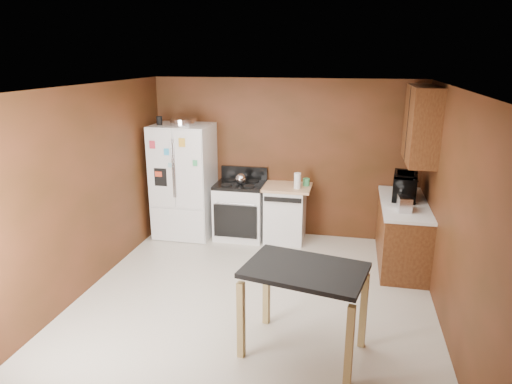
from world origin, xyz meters
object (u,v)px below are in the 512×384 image
(kettle, at_px, (241,179))
(microwave, at_px, (405,187))
(toaster, at_px, (405,204))
(island, at_px, (304,282))
(gas_range, at_px, (240,209))
(paper_towel, at_px, (297,181))
(refrigerator, at_px, (184,181))
(dishwasher, at_px, (285,213))
(pen_cup, at_px, (159,121))
(green_canister, at_px, (306,182))
(roasting_pan, at_px, (183,122))

(kettle, relative_size, microwave, 0.29)
(toaster, distance_m, island, 2.23)
(microwave, relative_size, island, 0.46)
(toaster, relative_size, gas_range, 0.24)
(microwave, bearing_deg, paper_towel, 88.70)
(refrigerator, bearing_deg, dishwasher, 2.99)
(paper_towel, relative_size, refrigerator, 0.13)
(pen_cup, xyz_separation_m, gas_range, (1.23, 0.15, -1.40))
(pen_cup, bearing_deg, green_canister, 6.63)
(green_canister, height_order, gas_range, gas_range)
(dishwasher, bearing_deg, green_canister, 16.09)
(kettle, distance_m, toaster, 2.50)
(roasting_pan, bearing_deg, green_canister, 6.08)
(kettle, relative_size, paper_towel, 0.70)
(toaster, xyz_separation_m, microwave, (0.05, 0.57, 0.06))
(paper_towel, distance_m, green_canister, 0.23)
(roasting_pan, height_order, island, roasting_pan)
(kettle, distance_m, green_canister, 1.02)
(toaster, bearing_deg, pen_cup, 165.73)
(microwave, bearing_deg, green_canister, 80.95)
(roasting_pan, relative_size, kettle, 2.42)
(microwave, distance_m, refrigerator, 3.36)
(microwave, xyz_separation_m, refrigerator, (-3.35, 0.22, -0.16))
(green_canister, xyz_separation_m, dishwasher, (-0.31, -0.09, -0.49))
(island, bearing_deg, toaster, 61.01)
(microwave, distance_m, dishwasher, 1.85)
(paper_towel, bearing_deg, island, -81.47)
(kettle, xyz_separation_m, gas_range, (-0.02, 0.05, -0.52))
(pen_cup, relative_size, toaster, 0.51)
(toaster, bearing_deg, dishwasher, 149.11)
(green_canister, height_order, dishwasher, green_canister)
(green_canister, xyz_separation_m, refrigerator, (-1.94, -0.17, -0.05))
(roasting_pan, bearing_deg, dishwasher, 4.08)
(roasting_pan, bearing_deg, island, -50.98)
(gas_range, bearing_deg, kettle, -66.98)
(roasting_pan, height_order, green_canister, roasting_pan)
(paper_towel, relative_size, green_canister, 2.10)
(paper_towel, bearing_deg, refrigerator, 179.66)
(roasting_pan, height_order, kettle, roasting_pan)
(toaster, height_order, island, toaster)
(roasting_pan, height_order, gas_range, roasting_pan)
(gas_range, bearing_deg, dishwasher, 1.94)
(toaster, bearing_deg, gas_range, 157.14)
(gas_range, xyz_separation_m, island, (1.32, -2.79, 0.30))
(pen_cup, distance_m, refrigerator, 1.02)
(roasting_pan, bearing_deg, pen_cup, -170.48)
(green_canister, bearing_deg, roasting_pan, -173.92)
(island, bearing_deg, kettle, 115.33)
(paper_towel, xyz_separation_m, toaster, (1.48, -0.77, -0.01))
(roasting_pan, xyz_separation_m, gas_range, (0.87, 0.09, -1.39))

